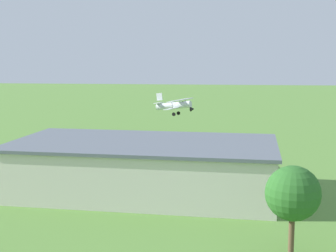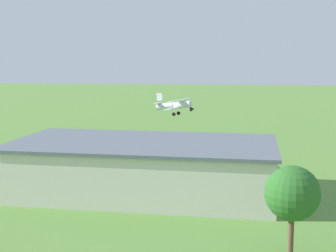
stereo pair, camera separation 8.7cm
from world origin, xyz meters
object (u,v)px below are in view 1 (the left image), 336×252
person_at_fence_line (144,154)px  car_grey (99,156)px  person_beside_truck (229,163)px  biplane (175,105)px  person_walking_on_apron (233,158)px  person_watching_takeoff (202,160)px  person_near_hangar_door (128,155)px  car_yellow (256,161)px  car_white (59,155)px  tree_by_windsock (293,194)px  hangar (144,167)px  car_red (15,156)px

person_at_fence_line → car_grey: bearing=23.0°
person_at_fence_line → person_beside_truck: bearing=157.6°
biplane → person_walking_on_apron: biplane is taller
person_watching_takeoff → person_at_fence_line: (8.98, -3.06, -0.01)m
person_near_hangar_door → person_at_fence_line: size_ratio=1.13×
car_grey → person_near_hangar_door: person_near_hangar_door is taller
car_yellow → car_white: 28.79m
person_beside_truck → person_watching_takeoff: (3.82, -2.23, -0.07)m
car_grey → person_beside_truck: (-19.06, 2.63, -0.03)m
person_watching_takeoff → person_at_fence_line: 9.49m
person_watching_takeoff → person_near_hangar_door: (11.11, -1.75, 0.10)m
person_walking_on_apron → tree_by_windsock: 33.78m
car_white → person_beside_truck: (-25.13, 2.64, 0.03)m
biplane → person_at_fence_line: size_ratio=5.59×
person_near_hangar_door → tree_by_windsock: bearing=120.8°
hangar → person_walking_on_apron: hangar is taller
car_grey → hangar: bearing=121.5°
person_beside_truck → person_walking_on_apron: bearing=-97.7°
biplane → car_red: (21.62, 17.50, -6.11)m
hangar → person_watching_takeoff: size_ratio=19.20×
car_red → person_near_hangar_door: bearing=-168.6°
car_grey → car_red: size_ratio=0.96×
car_red → person_near_hangar_door: size_ratio=2.71×
car_yellow → car_grey: (22.71, -0.83, 0.08)m
person_beside_truck → car_red: bearing=-1.3°
person_beside_truck → person_near_hangar_door: size_ratio=0.97×
car_white → person_watching_takeoff: (-21.31, 0.41, -0.04)m
person_watching_takeoff → person_near_hangar_door: person_near_hangar_door is taller
car_grey → car_yellow: bearing=177.9°
car_white → person_watching_takeoff: person_watching_takeoff is taller
biplane → car_white: 22.89m
person_watching_takeoff → person_at_fence_line: person_watching_takeoff is taller
car_red → person_walking_on_apron: size_ratio=3.05×
tree_by_windsock → person_walking_on_apron: bearing=-82.9°
person_walking_on_apron → person_watching_takeoff: bearing=25.2°
car_red → person_beside_truck: size_ratio=2.80×
car_white → person_walking_on_apron: bearing=-176.3°
car_white → person_watching_takeoff: 21.31m
car_grey → car_white: size_ratio=0.99×
person_walking_on_apron → person_at_fence_line: size_ratio=1.00×
car_white → car_red: size_ratio=0.97×
car_red → car_white: bearing=-162.3°
person_beside_truck → person_walking_on_apron: person_beside_truck is taller
hangar → person_watching_takeoff: (-5.82, -15.00, -2.16)m
car_red → person_at_fence_line: 18.90m
car_yellow → car_red: 34.80m
car_yellow → car_white: bearing=-1.7°
hangar → person_walking_on_apron: size_ratio=19.42×
person_watching_takeoff → car_grey: bearing=-1.5°
person_watching_takeoff → biplane: bearing=-70.4°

